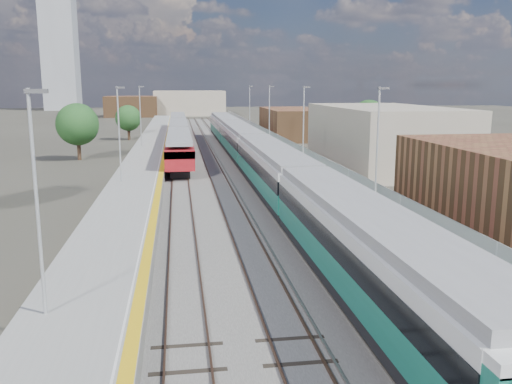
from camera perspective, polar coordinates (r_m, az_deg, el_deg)
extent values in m
plane|color=#47443A|center=(60.85, -2.86, 3.05)|extent=(320.00, 320.00, 0.00)
cube|color=#565451|center=(63.15, -5.11, 3.34)|extent=(10.50, 155.00, 0.06)
cube|color=#4C3323|center=(65.84, -2.59, 3.77)|extent=(0.07, 160.00, 0.14)
cube|color=#4C3323|center=(66.00, -1.34, 3.79)|extent=(0.07, 160.00, 0.14)
cube|color=#4C3323|center=(65.59, -5.64, 3.70)|extent=(0.07, 160.00, 0.14)
cube|color=#4C3323|center=(65.67, -4.38, 3.73)|extent=(0.07, 160.00, 0.14)
cube|color=#4C3323|center=(65.53, -8.70, 3.62)|extent=(0.07, 160.00, 0.14)
cube|color=#4C3323|center=(65.54, -7.44, 3.65)|extent=(0.07, 160.00, 0.14)
cube|color=gray|center=(65.81, -2.88, 3.75)|extent=(0.08, 160.00, 0.10)
cube|color=gray|center=(65.70, -4.10, 3.73)|extent=(0.08, 160.00, 0.10)
cube|color=slate|center=(63.93, 1.63, 3.90)|extent=(4.70, 155.00, 1.00)
cube|color=gray|center=(63.87, 1.63, 4.35)|extent=(4.70, 155.00, 0.03)
cube|color=gold|center=(63.54, -0.24, 4.34)|extent=(0.40, 155.00, 0.01)
cube|color=gray|center=(64.21, 3.57, 4.91)|extent=(0.06, 155.00, 1.20)
cylinder|color=#9EA0A3|center=(34.44, 12.64, 4.53)|extent=(0.12, 0.12, 7.50)
cube|color=#4C4C4F|center=(34.32, 13.30, 10.59)|extent=(0.70, 0.18, 0.14)
cylinder|color=#9EA0A3|center=(53.53, 5.02, 7.04)|extent=(0.12, 0.12, 7.50)
cube|color=#4C4C4F|center=(53.45, 5.35, 10.95)|extent=(0.70, 0.18, 0.14)
cylinder|color=#9EA0A3|center=(73.11, 1.42, 8.18)|extent=(0.12, 0.12, 7.50)
cube|color=#4C4C4F|center=(73.05, 1.63, 11.04)|extent=(0.70, 0.18, 0.14)
cylinder|color=#9EA0A3|center=(92.86, -0.67, 8.83)|extent=(0.12, 0.12, 7.50)
cube|color=#4C4C4F|center=(92.82, -0.52, 11.08)|extent=(0.70, 0.18, 0.14)
cube|color=slate|center=(63.10, -11.30, 3.60)|extent=(4.30, 155.00, 1.00)
cube|color=gray|center=(63.03, -11.32, 4.05)|extent=(4.30, 155.00, 0.03)
cube|color=gold|center=(62.95, -9.59, 4.12)|extent=(0.45, 155.00, 0.01)
cube|color=silver|center=(62.96, -9.91, 4.11)|extent=(0.08, 155.00, 0.01)
cylinder|color=#9EA0A3|center=(18.95, -22.06, -1.32)|extent=(0.12, 0.12, 7.50)
cube|color=#4C4C4F|center=(18.49, -22.13, 9.81)|extent=(0.70, 0.18, 0.14)
cylinder|color=#9EA0A3|center=(44.38, -14.20, 5.90)|extent=(0.12, 0.12, 7.50)
cube|color=#4C4C4F|center=(44.19, -14.11, 10.62)|extent=(0.70, 0.18, 0.14)
cylinder|color=#9EA0A3|center=(70.23, -12.07, 7.82)|extent=(0.12, 0.12, 7.50)
cube|color=#4C4C4F|center=(70.11, -11.99, 10.80)|extent=(0.70, 0.18, 0.14)
cube|color=#9E947E|center=(59.32, 13.24, 5.67)|extent=(11.00, 22.00, 6.40)
cube|color=brown|center=(90.14, 3.74, 7.22)|extent=(8.00, 18.00, 4.80)
cube|color=#9E947E|center=(160.10, -7.02, 9.28)|extent=(20.00, 14.00, 7.00)
cube|color=brown|center=(155.58, -12.94, 8.78)|extent=(14.00, 12.00, 5.60)
cube|color=gray|center=(204.14, -19.93, 13.75)|extent=(11.00, 11.00, 40.00)
cube|color=black|center=(21.82, 11.53, -9.63)|extent=(2.89, 20.73, 0.49)
cube|color=#13644E|center=(21.53, 11.62, -7.51)|extent=(3.00, 20.73, 1.21)
cube|color=black|center=(21.25, 11.72, -5.07)|extent=(3.06, 20.73, 0.83)
cube|color=silver|center=(21.08, 11.79, -3.35)|extent=(3.00, 20.73, 0.51)
cube|color=gray|center=(20.97, 11.84, -2.17)|extent=(2.66, 20.73, 0.43)
cube|color=black|center=(41.70, 1.73, 0.59)|extent=(2.89, 20.73, 0.49)
cube|color=#13644E|center=(41.56, 1.74, 1.74)|extent=(3.00, 20.73, 1.21)
cube|color=black|center=(41.41, 1.75, 3.05)|extent=(3.06, 20.73, 0.83)
cube|color=silver|center=(41.32, 1.76, 3.95)|extent=(3.00, 20.73, 0.51)
cube|color=gray|center=(41.27, 1.76, 4.57)|extent=(2.66, 20.73, 0.43)
cube|color=black|center=(62.48, -1.63, 4.14)|extent=(2.89, 20.73, 0.49)
cube|color=#13644E|center=(62.38, -1.64, 4.91)|extent=(3.00, 20.73, 1.21)
cube|color=black|center=(62.29, -1.64, 5.79)|extent=(3.06, 20.73, 0.83)
cube|color=silver|center=(62.23, -1.64, 6.39)|extent=(3.00, 20.73, 0.51)
cube|color=gray|center=(62.19, -1.65, 6.80)|extent=(2.66, 20.73, 0.43)
cube|color=black|center=(83.49, -3.32, 5.90)|extent=(2.89, 20.73, 0.49)
cube|color=#13644E|center=(83.41, -3.33, 6.48)|extent=(3.00, 20.73, 1.21)
cube|color=black|center=(83.34, -3.34, 7.14)|extent=(3.06, 20.73, 0.83)
cube|color=silver|center=(83.30, -3.34, 7.59)|extent=(3.00, 20.73, 0.51)
cube|color=gray|center=(83.27, -3.34, 7.90)|extent=(2.66, 20.73, 0.43)
cube|color=black|center=(57.93, -8.04, 2.99)|extent=(1.84, 15.64, 0.64)
cube|color=maroon|center=(57.73, -8.09, 4.50)|extent=(2.71, 18.40, 1.94)
cube|color=black|center=(57.68, -8.10, 4.98)|extent=(2.77, 18.40, 0.68)
cube|color=gray|center=(57.58, -8.12, 5.93)|extent=(2.42, 18.40, 0.39)
cube|color=black|center=(76.69, -8.13, 4.98)|extent=(1.84, 15.64, 0.64)
cube|color=maroon|center=(76.54, -8.16, 6.12)|extent=(2.71, 18.40, 1.94)
cube|color=black|center=(76.50, -8.17, 6.48)|extent=(2.77, 18.40, 0.68)
cube|color=gray|center=(76.43, -8.19, 7.20)|extent=(2.42, 18.40, 0.39)
cube|color=black|center=(95.50, -8.18, 6.18)|extent=(1.84, 15.64, 0.64)
cube|color=maroon|center=(95.38, -8.20, 7.10)|extent=(2.71, 18.40, 1.94)
cube|color=black|center=(95.35, -8.21, 7.39)|extent=(2.77, 18.40, 0.68)
cube|color=gray|center=(95.29, -8.23, 7.97)|extent=(2.42, 18.40, 0.39)
cylinder|color=#382619|center=(66.47, -18.12, 4.20)|extent=(0.44, 0.44, 2.30)
sphere|color=#1A451C|center=(66.20, -18.28, 6.78)|extent=(4.86, 4.86, 4.86)
cylinder|color=#382619|center=(89.05, -13.23, 5.97)|extent=(0.44, 0.44, 1.92)
sphere|color=#1A451C|center=(88.87, -13.30, 7.59)|extent=(4.06, 4.06, 4.06)
cylinder|color=#382619|center=(77.47, 11.69, 5.45)|extent=(0.44, 0.44, 2.32)
sphere|color=#1A451C|center=(77.24, 11.78, 7.68)|extent=(4.89, 4.89, 4.89)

